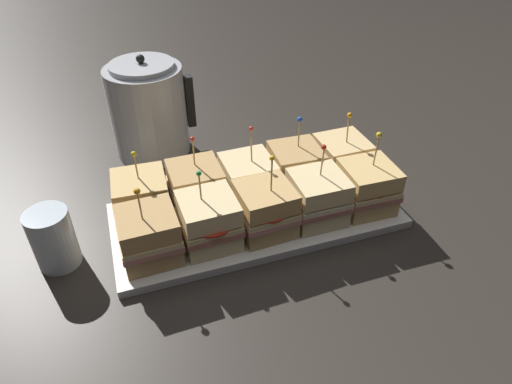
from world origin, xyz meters
name	(u,v)px	position (x,y,z in m)	size (l,w,h in m)	color
ground_plane	(256,219)	(0.00, 0.00, 0.00)	(6.00, 6.00, 0.00)	#2D2823
serving_platter	(256,216)	(0.00, 0.00, 0.01)	(0.59, 0.26, 0.02)	white
sandwich_front_far_left	(149,236)	(-0.23, -0.06, 0.07)	(0.11, 0.11, 0.16)	tan
sandwich_front_left	(209,221)	(-0.11, -0.05, 0.07)	(0.11, 0.12, 0.16)	beige
sandwich_front_center	(266,209)	(0.00, -0.06, 0.07)	(0.11, 0.11, 0.18)	tan
sandwich_front_right	(318,198)	(0.11, -0.05, 0.07)	(0.11, 0.11, 0.17)	beige
sandwich_front_far_right	(367,187)	(0.22, -0.05, 0.07)	(0.11, 0.11, 0.18)	tan
sandwich_back_far_left	(142,199)	(-0.22, 0.05, 0.07)	(0.11, 0.11, 0.16)	tan
sandwich_back_left	(196,188)	(-0.11, 0.06, 0.07)	(0.11, 0.11, 0.17)	tan
sandwich_back_center	(248,179)	(0.00, 0.05, 0.07)	(0.11, 0.11, 0.18)	beige
sandwich_back_right	(295,169)	(0.11, 0.06, 0.07)	(0.11, 0.11, 0.17)	tan
sandwich_back_far_right	(341,160)	(0.22, 0.06, 0.07)	(0.11, 0.11, 0.17)	#DBB77A
kettle_steel	(149,110)	(-0.16, 0.35, 0.12)	(0.21, 0.19, 0.25)	#B7BABF
drinking_glass	(53,238)	(-0.39, 0.00, 0.06)	(0.08, 0.08, 0.12)	silver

